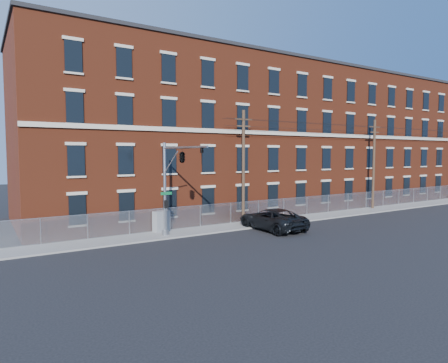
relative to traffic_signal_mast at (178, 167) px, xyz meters
The scene contains 10 objects.
ground 8.35m from the traffic_signal_mast, 19.98° to the right, with size 140.00×140.00×0.00m, color black.
sidewalk 18.98m from the traffic_signal_mast, ahead, with size 65.00×3.00×0.12m, color gray.
mill_building 21.67m from the traffic_signal_mast, 33.14° to the left, with size 55.30×14.32×16.30m.
chain_link_fence 18.97m from the traffic_signal_mast, 12.89° to the left, with size 59.06×0.06×1.85m.
traffic_signal_mast is the anchor object (origin of this frame).
utility_pole_near 8.70m from the traffic_signal_mast, 23.14° to the left, with size 1.80×0.28×10.00m.
utility_pole_mid 26.22m from the traffic_signal_mast, ahead, with size 1.80×0.28×10.00m.
overhead_wires 26.49m from the traffic_signal_mast, ahead, with size 40.00×0.62×0.62m.
pickup_truck 9.72m from the traffic_signal_mast, ahead, with size 2.96×6.42×1.78m, color black.
utility_cabinet 5.87m from the traffic_signal_mast, 85.18° to the left, with size 1.31×0.66×1.64m, color gray.
Camera 1 is at (-17.77, -22.55, 6.26)m, focal length 31.18 mm.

